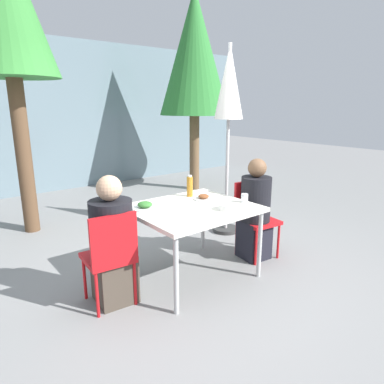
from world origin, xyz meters
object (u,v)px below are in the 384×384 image
object	(u,v)px
chair_left	(111,252)
person_left	(113,245)
chair_right	(254,213)
person_right	(255,212)
closed_umbrella	(229,92)
bottle	(190,186)
drinking_cup	(245,198)
salad_bowl	(227,207)
tree_behind_right	(5,3)
tree_behind_left	(195,54)

from	to	relation	value
chair_left	person_left	bearing A→B (deg)	58.03
chair_left	chair_right	xyz separation A→B (m)	(1.78, -0.02, 0.00)
person_right	closed_umbrella	size ratio (longest dim) A/B	0.47
bottle	drinking_cup	xyz separation A→B (m)	(0.29, -0.54, -0.07)
person_right	drinking_cup	distance (m)	0.42
chair_left	person_left	world-z (taller)	person_left
bottle	salad_bowl	world-z (taller)	bottle
person_left	person_right	world-z (taller)	same
bottle	drinking_cup	size ratio (longest dim) A/B	2.58
drinking_cup	tree_behind_right	bearing A→B (deg)	119.03
tree_behind_right	chair_right	bearing A→B (deg)	-53.13
closed_umbrella	person_left	bearing A→B (deg)	-162.20
person_left	chair_right	xyz separation A→B (m)	(1.73, -0.10, -0.03)
closed_umbrella	tree_behind_right	bearing A→B (deg)	140.99
drinking_cup	tree_behind_right	size ratio (longest dim) A/B	0.02
person_right	bottle	size ratio (longest dim) A/B	4.88
person_right	closed_umbrella	bearing A→B (deg)	-105.66
drinking_cup	tree_behind_left	distance (m)	4.13
person_left	chair_left	bearing A→B (deg)	-121.97
person_right	salad_bowl	bearing A→B (deg)	23.61
person_right	closed_umbrella	xyz separation A→B (m)	(0.34, 0.81, 1.34)
person_right	drinking_cup	size ratio (longest dim) A/B	12.61
bottle	drinking_cup	bearing A→B (deg)	-61.70
salad_bowl	closed_umbrella	bearing A→B (deg)	45.96
chair_right	bottle	distance (m)	0.83
chair_right	bottle	size ratio (longest dim) A/B	3.67
bottle	drinking_cup	world-z (taller)	bottle
person_left	person_right	distance (m)	1.68
chair_left	bottle	bearing A→B (deg)	21.28
person_right	closed_umbrella	world-z (taller)	closed_umbrella
drinking_cup	person_right	bearing A→B (deg)	20.69
bottle	tree_behind_left	world-z (taller)	tree_behind_left
person_right	bottle	distance (m)	0.80
person_right	drinking_cup	bearing A→B (deg)	27.55
person_left	tree_behind_left	size ratio (longest dim) A/B	0.30
bottle	chair_left	bearing A→B (deg)	-163.51
chair_right	tree_behind_right	xyz separation A→B (m)	(-1.84, 2.46, 2.41)
closed_umbrella	salad_bowl	bearing A→B (deg)	-134.04
closed_umbrella	tree_behind_left	world-z (taller)	tree_behind_left
chair_right	closed_umbrella	size ratio (longest dim) A/B	0.35
tree_behind_left	tree_behind_right	distance (m)	3.40
tree_behind_left	person_left	bearing A→B (deg)	-138.40
chair_left	tree_behind_left	distance (m)	4.91
closed_umbrella	chair_left	bearing A→B (deg)	-160.76
salad_bowl	tree_behind_right	world-z (taller)	tree_behind_right
chair_right	person_right	world-z (taller)	person_right
person_left	closed_umbrella	bearing A→B (deg)	22.59
salad_bowl	drinking_cup	bearing A→B (deg)	12.71
tree_behind_right	tree_behind_left	bearing A→B (deg)	8.60
closed_umbrella	tree_behind_right	distance (m)	2.92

